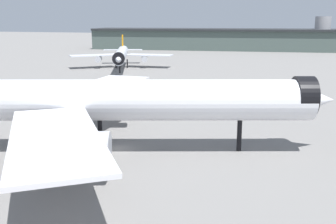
% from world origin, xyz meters
% --- Properties ---
extents(ground, '(900.00, 900.00, 0.00)m').
position_xyz_m(ground, '(0.00, 0.00, 0.00)').
color(ground, slate).
extents(airliner_near_gate, '(65.70, 58.67, 17.95)m').
position_xyz_m(airliner_near_gate, '(-0.35, -1.10, 7.91)').
color(airliner_near_gate, white).
rests_on(airliner_near_gate, ground).
extents(airliner_far_taxiway, '(40.51, 45.36, 12.75)m').
position_xyz_m(airliner_far_taxiway, '(-39.42, 94.60, 5.61)').
color(airliner_far_taxiway, silver).
rests_on(airliner_far_taxiway, ground).
extents(terminal_building, '(170.16, 44.70, 20.92)m').
position_xyz_m(terminal_building, '(-13.25, 204.35, 6.80)').
color(terminal_building, '#475651').
rests_on(terminal_building, ground).
extents(baggage_cart_trailing, '(2.86, 2.86, 1.82)m').
position_xyz_m(baggage_cart_trailing, '(-30.47, 25.00, 0.98)').
color(baggage_cart_trailing, black).
rests_on(baggage_cart_trailing, ground).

